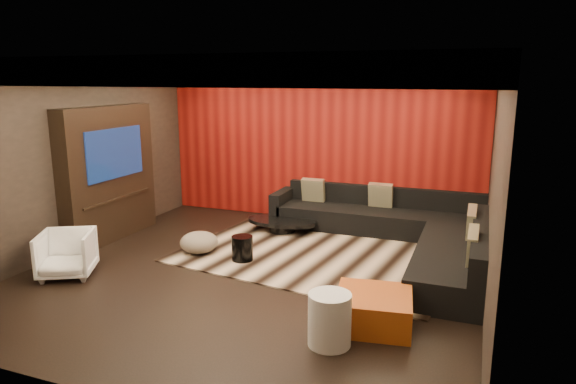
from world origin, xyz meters
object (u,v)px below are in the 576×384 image
at_px(coffee_table, 282,225).
at_px(white_side_table, 330,319).
at_px(drum_stool, 242,248).
at_px(armchair, 67,254).
at_px(orange_ottoman, 373,309).
at_px(sectional_sofa, 401,231).

height_order(coffee_table, white_side_table, white_side_table).
bearing_deg(drum_stool, coffee_table, 89.70).
bearing_deg(armchair, drum_stool, 6.60).
bearing_deg(orange_ottoman, white_side_table, -119.45).
bearing_deg(coffee_table, armchair, -123.92).
xyz_separation_m(coffee_table, drum_stool, (-0.01, -1.57, 0.08)).
relative_size(drum_stool, armchair, 0.53).
height_order(white_side_table, sectional_sofa, sectional_sofa).
distance_m(coffee_table, sectional_sofa, 2.06).
bearing_deg(drum_stool, armchair, -145.24).
xyz_separation_m(drum_stool, armchair, (-1.97, -1.36, 0.11)).
distance_m(coffee_table, drum_stool, 1.57).
height_order(coffee_table, orange_ottoman, orange_ottoman).
relative_size(white_side_table, armchair, 0.79).
distance_m(coffee_table, armchair, 3.54).
bearing_deg(sectional_sofa, white_side_table, -93.24).
xyz_separation_m(coffee_table, armchair, (-1.97, -2.94, 0.19)).
bearing_deg(white_side_table, drum_stool, 135.30).
bearing_deg(drum_stool, orange_ottoman, -30.09).
bearing_deg(white_side_table, sectional_sofa, 86.76).
xyz_separation_m(drum_stool, white_side_table, (1.88, -1.86, 0.07)).
bearing_deg(armchair, sectional_sofa, 7.12).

